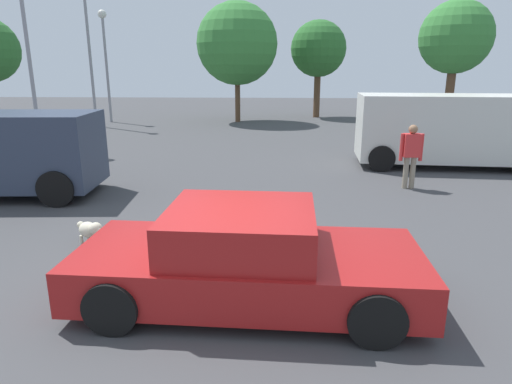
# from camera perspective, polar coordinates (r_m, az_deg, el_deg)

# --- Properties ---
(ground_plane) EXTENTS (80.00, 80.00, 0.00)m
(ground_plane) POSITION_cam_1_polar(r_m,az_deg,el_deg) (6.00, -4.64, -13.46)
(ground_plane) COLOR #424244
(sedan_foreground) EXTENTS (4.39, 2.07, 1.24)m
(sedan_foreground) POSITION_cam_1_polar(r_m,az_deg,el_deg) (5.69, -1.20, -8.62)
(sedan_foreground) COLOR maroon
(sedan_foreground) RESTS_ON ground_plane
(dog) EXTENTS (0.55, 0.46, 0.43)m
(dog) POSITION_cam_1_polar(r_m,az_deg,el_deg) (8.06, -20.54, -4.54)
(dog) COLOR beige
(dog) RESTS_ON ground_plane
(van_white) EXTENTS (5.49, 2.47, 2.14)m
(van_white) POSITION_cam_1_polar(r_m,az_deg,el_deg) (14.64, 23.58, 7.50)
(van_white) COLOR silver
(van_white) RESTS_ON ground_plane
(pedestrian) EXTENTS (0.57, 0.26, 1.59)m
(pedestrian) POSITION_cam_1_polar(r_m,az_deg,el_deg) (11.57, 19.27, 4.96)
(pedestrian) COLOR gray
(pedestrian) RESTS_ON ground_plane
(light_post_near) EXTENTS (0.44, 0.44, 7.51)m
(light_post_near) POSITION_cam_1_polar(r_m,az_deg,el_deg) (18.85, -27.78, 20.29)
(light_post_near) COLOR gray
(light_post_near) RESTS_ON ground_plane
(light_post_mid) EXTENTS (0.44, 0.44, 7.79)m
(light_post_mid) POSITION_cam_1_polar(r_m,az_deg,el_deg) (24.43, -20.91, 19.94)
(light_post_mid) COLOR gray
(light_post_mid) RESTS_ON ground_plane
(light_post_far) EXTENTS (0.44, 0.44, 5.82)m
(light_post_far) POSITION_cam_1_polar(r_m,az_deg,el_deg) (26.10, -18.82, 17.28)
(light_post_far) COLOR gray
(light_post_far) RESTS_ON ground_plane
(tree_back_left) EXTENTS (4.32, 4.32, 6.30)m
(tree_back_left) POSITION_cam_1_polar(r_m,az_deg,el_deg) (24.99, -2.45, 18.46)
(tree_back_left) COLOR brown
(tree_back_left) RESTS_ON ground_plane
(tree_back_center) EXTENTS (3.24, 3.24, 5.60)m
(tree_back_center) POSITION_cam_1_polar(r_m,az_deg,el_deg) (27.56, 8.02, 17.68)
(tree_back_center) COLOR brown
(tree_back_center) RESTS_ON ground_plane
(tree_far_right) EXTENTS (3.25, 3.25, 5.87)m
(tree_far_right) POSITION_cam_1_polar(r_m,az_deg,el_deg) (23.15, 24.25, 17.58)
(tree_far_right) COLOR brown
(tree_far_right) RESTS_ON ground_plane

